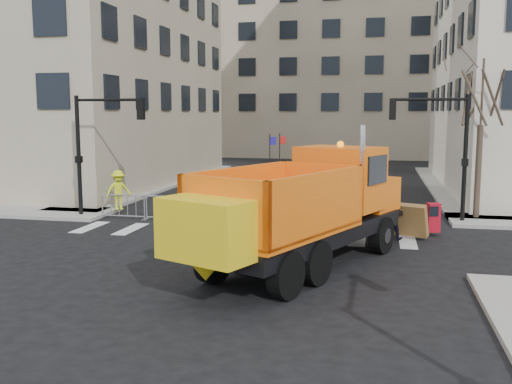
% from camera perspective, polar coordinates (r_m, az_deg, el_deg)
% --- Properties ---
extents(ground, '(120.00, 120.00, 0.00)m').
position_cam_1_polar(ground, '(16.87, -5.54, -8.04)').
color(ground, black).
rests_on(ground, ground).
extents(sidewalk_back, '(64.00, 5.00, 0.15)m').
position_cam_1_polar(sidewalk_back, '(24.88, 0.42, -2.66)').
color(sidewalk_back, gray).
rests_on(sidewalk_back, ground).
extents(building_far, '(30.00, 18.00, 24.00)m').
position_cam_1_polar(building_far, '(68.04, 8.16, 13.97)').
color(building_far, gray).
rests_on(building_far, ground).
extents(traffic_light_left, '(0.18, 0.18, 5.40)m').
position_cam_1_polar(traffic_light_left, '(26.44, -17.30, 3.34)').
color(traffic_light_left, black).
rests_on(traffic_light_left, ground).
extents(traffic_light_right, '(0.18, 0.18, 5.40)m').
position_cam_1_polar(traffic_light_right, '(25.26, 20.18, 3.02)').
color(traffic_light_right, black).
rests_on(traffic_light_right, ground).
extents(crowd_barriers, '(12.60, 0.60, 1.10)m').
position_cam_1_polar(crowd_barriers, '(24.09, -1.76, -1.86)').
color(crowd_barriers, '#9EA0A5').
rests_on(crowd_barriers, ground).
extents(street_tree, '(3.00, 3.00, 7.50)m').
position_cam_1_polar(street_tree, '(26.30, 21.50, 5.42)').
color(street_tree, '#382B21').
rests_on(street_tree, ground).
extents(plow_truck, '(7.07, 11.24, 4.27)m').
position_cam_1_polar(plow_truck, '(16.89, 4.59, -1.42)').
color(plow_truck, black).
rests_on(plow_truck, ground).
extents(cop_a, '(0.65, 0.50, 1.59)m').
position_cam_1_polar(cop_a, '(22.80, 8.90, -1.89)').
color(cop_a, black).
rests_on(cop_a, ground).
extents(cop_b, '(0.97, 0.78, 1.87)m').
position_cam_1_polar(cop_b, '(21.58, 13.32, -2.17)').
color(cop_b, black).
rests_on(cop_b, ground).
extents(cop_c, '(1.16, 0.86, 1.83)m').
position_cam_1_polar(cop_c, '(22.77, 9.41, -1.60)').
color(cop_c, black).
rests_on(cop_c, ground).
extents(worker, '(1.36, 1.28, 1.84)m').
position_cam_1_polar(worker, '(27.40, -13.59, 0.20)').
color(worker, '#E1F31C').
rests_on(worker, sidewalk_back).
extents(newspaper_box, '(0.53, 0.50, 1.10)m').
position_cam_1_polar(newspaper_box, '(22.65, 17.30, -2.45)').
color(newspaper_box, '#B30D1F').
rests_on(newspaper_box, sidewalk_back).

